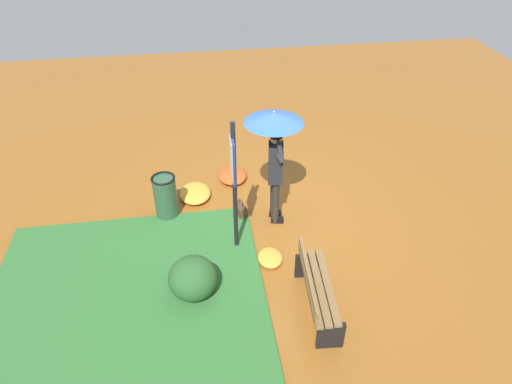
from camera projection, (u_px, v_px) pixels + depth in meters
name	position (u px, v px, depth m)	size (l,w,h in m)	color
ground_plane	(271.00, 217.00, 8.27)	(18.00, 18.00, 0.00)	brown
grass_verge	(124.00, 329.00, 6.26)	(4.80, 4.00, 0.05)	#2D662D
person_with_umbrella	(275.00, 140.00, 7.38)	(0.96, 0.96, 2.04)	#2D2823
info_sign_post	(234.00, 174.00, 6.78)	(0.44, 0.07, 2.30)	black
handbag	(241.00, 210.00, 8.22)	(0.32, 0.21, 0.37)	#4C3323
park_bench	(316.00, 289.00, 6.34)	(1.40, 0.47, 0.75)	black
trash_bin	(166.00, 197.00, 8.04)	(0.42, 0.42, 0.83)	#2D5138
shrub_cluster	(194.00, 277.00, 6.67)	(0.78, 0.71, 0.64)	#285628
leaf_pile_near_person	(195.00, 193.00, 8.71)	(0.73, 0.58, 0.16)	gold
leaf_pile_by_bench	(232.00, 175.00, 9.22)	(0.70, 0.56, 0.15)	#B74C1E
leaf_pile_far_path	(270.00, 258.00, 7.34)	(0.49, 0.39, 0.11)	gold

